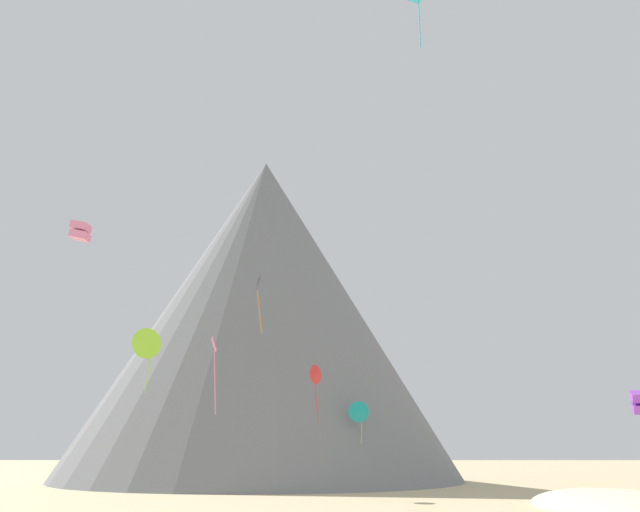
{
  "coord_description": "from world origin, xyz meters",
  "views": [
    {
      "loc": [
        -3.7,
        -24.54,
        4.72
      ],
      "look_at": [
        -3.99,
        40.0,
        21.86
      ],
      "focal_mm": 39.84,
      "sensor_mm": 36.0,
      "label": 1
    }
  ],
  "objects_px": {
    "kite_lime_low": "(150,344)",
    "kite_black_mid": "(262,280)",
    "kite_blue_low": "(273,420)",
    "kite_teal_low": "(362,412)",
    "kite_red_low": "(319,375)",
    "kite_pink_mid": "(84,232)",
    "kite_rainbow_low": "(218,362)",
    "rock_massif": "(274,329)"
  },
  "relations": [
    {
      "from": "kite_red_low",
      "to": "kite_teal_low",
      "type": "relative_size",
      "value": 1.29
    },
    {
      "from": "kite_blue_low",
      "to": "kite_lime_low",
      "type": "relative_size",
      "value": 0.3
    },
    {
      "from": "kite_pink_mid",
      "to": "kite_black_mid",
      "type": "height_order",
      "value": "kite_pink_mid"
    },
    {
      "from": "kite_red_low",
      "to": "kite_pink_mid",
      "type": "distance_m",
      "value": 27.07
    },
    {
      "from": "kite_pink_mid",
      "to": "kite_rainbow_low",
      "type": "relative_size",
      "value": 0.3
    },
    {
      "from": "kite_red_low",
      "to": "kite_rainbow_low",
      "type": "bearing_deg",
      "value": -160.36
    },
    {
      "from": "rock_massif",
      "to": "kite_blue_low",
      "type": "distance_m",
      "value": 21.88
    },
    {
      "from": "kite_black_mid",
      "to": "kite_blue_low",
      "type": "bearing_deg",
      "value": 165.2
    },
    {
      "from": "kite_pink_mid",
      "to": "kite_rainbow_low",
      "type": "xyz_separation_m",
      "value": [
        11.58,
        -5.56,
        -10.7
      ]
    },
    {
      "from": "kite_red_low",
      "to": "kite_pink_mid",
      "type": "relative_size",
      "value": 3.73
    },
    {
      "from": "kite_blue_low",
      "to": "kite_lime_low",
      "type": "distance_m",
      "value": 24.5
    },
    {
      "from": "rock_massif",
      "to": "kite_blue_low",
      "type": "xyz_separation_m",
      "value": [
        1.31,
        -17.57,
        -12.98
      ]
    },
    {
      "from": "kite_blue_low",
      "to": "kite_rainbow_low",
      "type": "relative_size",
      "value": 0.32
    },
    {
      "from": "rock_massif",
      "to": "kite_red_low",
      "type": "xyz_separation_m",
      "value": [
        6.55,
        -28.16,
        -9.09
      ]
    },
    {
      "from": "rock_massif",
      "to": "kite_black_mid",
      "type": "bearing_deg",
      "value": -88.24
    },
    {
      "from": "kite_blue_low",
      "to": "kite_pink_mid",
      "type": "distance_m",
      "value": 33.84
    },
    {
      "from": "rock_massif",
      "to": "kite_teal_low",
      "type": "xyz_separation_m",
      "value": [
        11.06,
        -20.67,
        -12.27
      ]
    },
    {
      "from": "kite_pink_mid",
      "to": "kite_teal_low",
      "type": "bearing_deg",
      "value": 140.92
    },
    {
      "from": "kite_blue_low",
      "to": "kite_black_mid",
      "type": "height_order",
      "value": "kite_black_mid"
    },
    {
      "from": "kite_blue_low",
      "to": "kite_pink_mid",
      "type": "xyz_separation_m",
      "value": [
        -12.93,
        -28.31,
        13.28
      ]
    },
    {
      "from": "kite_teal_low",
      "to": "kite_red_low",
      "type": "bearing_deg",
      "value": -121.33
    },
    {
      "from": "kite_teal_low",
      "to": "kite_rainbow_low",
      "type": "relative_size",
      "value": 0.88
    },
    {
      "from": "kite_teal_low",
      "to": "kite_lime_low",
      "type": "height_order",
      "value": "kite_lime_low"
    },
    {
      "from": "kite_blue_low",
      "to": "kite_rainbow_low",
      "type": "xyz_separation_m",
      "value": [
        -1.35,
        -33.88,
        2.58
      ]
    },
    {
      "from": "kite_black_mid",
      "to": "kite_rainbow_low",
      "type": "distance_m",
      "value": 22.84
    },
    {
      "from": "kite_blue_low",
      "to": "kite_teal_low",
      "type": "height_order",
      "value": "kite_teal_low"
    },
    {
      "from": "kite_red_low",
      "to": "kite_teal_low",
      "type": "xyz_separation_m",
      "value": [
        4.51,
        7.48,
        -3.18
      ]
    },
    {
      "from": "kite_red_low",
      "to": "kite_blue_low",
      "type": "relative_size",
      "value": 3.6
    },
    {
      "from": "kite_teal_low",
      "to": "kite_black_mid",
      "type": "height_order",
      "value": "kite_black_mid"
    },
    {
      "from": "kite_teal_low",
      "to": "kite_lime_low",
      "type": "bearing_deg",
      "value": -134.26
    },
    {
      "from": "kite_teal_low",
      "to": "kite_rainbow_low",
      "type": "height_order",
      "value": "kite_rainbow_low"
    },
    {
      "from": "kite_lime_low",
      "to": "kite_black_mid",
      "type": "bearing_deg",
      "value": -126.32
    },
    {
      "from": "kite_teal_low",
      "to": "kite_blue_low",
      "type": "bearing_deg",
      "value": 162.08
    },
    {
      "from": "kite_teal_low",
      "to": "kite_black_mid",
      "type": "distance_m",
      "value": 18.9
    },
    {
      "from": "kite_blue_low",
      "to": "kite_rainbow_low",
      "type": "distance_m",
      "value": 34.0
    },
    {
      "from": "kite_black_mid",
      "to": "kite_lime_low",
      "type": "bearing_deg",
      "value": -57.0
    },
    {
      "from": "kite_black_mid",
      "to": "rock_massif",
      "type": "bearing_deg",
      "value": 168.49
    },
    {
      "from": "kite_blue_low",
      "to": "rock_massif",
      "type": "bearing_deg",
      "value": 58.32
    },
    {
      "from": "rock_massif",
      "to": "kite_black_mid",
      "type": "distance_m",
      "value": 31.08
    },
    {
      "from": "rock_massif",
      "to": "kite_red_low",
      "type": "bearing_deg",
      "value": -76.89
    },
    {
      "from": "kite_lime_low",
      "to": "kite_black_mid",
      "type": "distance_m",
      "value": 14.2
    },
    {
      "from": "kite_lime_low",
      "to": "kite_pink_mid",
      "type": "distance_m",
      "value": 10.8
    }
  ]
}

